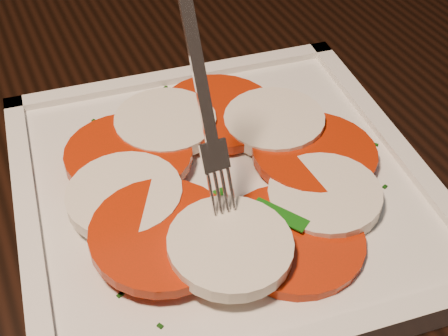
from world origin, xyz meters
TOP-DOWN VIEW (x-y plane):
  - table at (-0.29, 0.14)m, footprint 1.25×0.88m
  - chair at (-0.34, 0.84)m, footprint 0.50×0.50m
  - plate at (-0.36, 0.05)m, footprint 0.34×0.34m
  - caprese_salad at (-0.36, 0.05)m, footprint 0.23×0.24m
  - fork at (-0.38, 0.05)m, footprint 0.03×0.07m

SIDE VIEW (x-z plane):
  - chair at x=-0.34m, z-range 0.07..1.00m
  - table at x=-0.29m, z-range 0.28..1.03m
  - plate at x=-0.36m, z-range 0.75..0.76m
  - caprese_salad at x=-0.36m, z-range 0.76..0.79m
  - fork at x=-0.38m, z-range 0.79..0.93m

